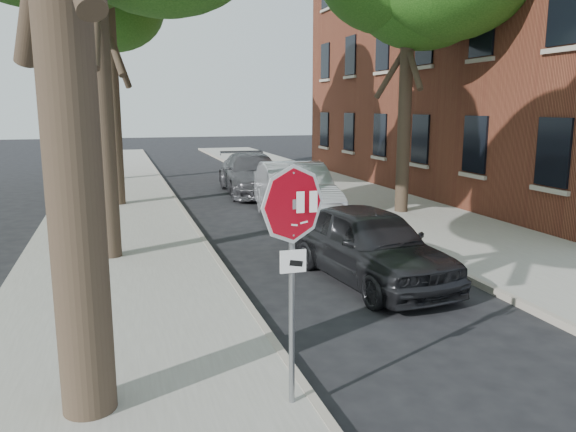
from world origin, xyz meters
The scene contains 10 objects.
ground centered at (0.00, 0.00, 0.00)m, with size 120.00×120.00×0.00m, color black.
sidewalk_left centered at (-2.50, 12.00, 0.06)m, with size 4.00×55.00×0.12m, color gray.
sidewalk_right centered at (6.00, 12.00, 0.06)m, with size 4.00×55.00×0.12m, color gray.
curb_left centered at (-0.45, 12.00, 0.07)m, with size 0.12×55.00×0.13m, color #9E9384.
curb_right centered at (3.95, 12.00, 0.07)m, with size 0.12×55.00×0.13m, color #9E9384.
stop_sign centered at (-0.70, -0.03, 1.95)m, with size 0.76×0.34×2.61m.
tree_far centered at (-2.72, 21.11, 7.21)m, with size 5.29×4.91×9.33m.
car_a centered at (2.14, 4.09, 0.73)m, with size 1.72×4.27×1.46m, color black.
car_b centered at (2.60, 10.16, 0.84)m, with size 1.78×5.11×1.69m, color #A7A9AF.
car_c centered at (2.60, 15.66, 0.77)m, with size 2.15×5.28×1.53m, color #444348.
Camera 1 is at (-2.39, -5.38, 3.28)m, focal length 35.00 mm.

